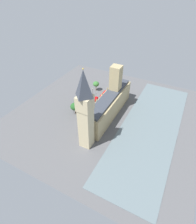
{
  "coord_description": "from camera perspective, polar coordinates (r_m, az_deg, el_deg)",
  "views": [
    {
      "loc": [
        -45.98,
        102.28,
        89.45
      ],
      "look_at": [
        1.0,
        12.07,
        9.51
      ],
      "focal_mm": 29.12,
      "sensor_mm": 36.0,
      "label": 1
    }
  ],
  "objects": [
    {
      "name": "ground_plane",
      "position": [
        143.44,
        2.58,
        -0.46
      ],
      "size": [
        137.67,
        137.67,
        0.0
      ],
      "primitive_type": "plane",
      "color": "#565659"
    },
    {
      "name": "river_thames",
      "position": [
        136.25,
        15.96,
        -4.63
      ],
      "size": [
        38.02,
        123.9,
        0.25
      ],
      "primitive_type": "cube",
      "color": "slate",
      "rests_on": "ground"
    },
    {
      "name": "parliament_building",
      "position": [
        137.97,
        3.71,
        2.85
      ],
      "size": [
        12.59,
        58.82,
        35.98
      ],
      "color": "tan",
      "rests_on": "ground"
    },
    {
      "name": "clock_tower",
      "position": [
        101.68,
        -4.04,
        0.41
      ],
      "size": [
        8.28,
        8.28,
        52.89
      ],
      "color": "#CCBA8E",
      "rests_on": "ground"
    },
    {
      "name": "double_decker_bus_trailing",
      "position": [
        159.93,
        1.81,
        5.27
      ],
      "size": [
        2.69,
        10.51,
        4.75
      ],
      "rotation": [
        0.0,
        0.0,
        -0.0
      ],
      "color": "red",
      "rests_on": "ground"
    },
    {
      "name": "double_decker_bus_under_trees",
      "position": [
        151.54,
        -1.18,
        3.2
      ],
      "size": [
        3.26,
        10.65,
        4.75
      ],
      "rotation": [
        0.0,
        0.0,
        0.07
      ],
      "color": "#B20C0F",
      "rests_on": "ground"
    },
    {
      "name": "car_dark_green_corner",
      "position": [
        145.56,
        -2.61,
        0.64
      ],
      "size": [
        1.99,
        4.08,
        1.74
      ],
      "rotation": [
        0.0,
        0.0,
        3.12
      ],
      "color": "#19472D",
      "rests_on": "ground"
    },
    {
      "name": "car_blue_far_end",
      "position": [
        136.92,
        -5.02,
        -2.32
      ],
      "size": [
        1.94,
        4.44,
        1.74
      ],
      "rotation": [
        0.0,
        0.0,
        0.01
      ],
      "color": "navy",
      "rests_on": "ground"
    },
    {
      "name": "pedestrian_midblock",
      "position": [
        145.26,
        -0.01,
        0.51
      ],
      "size": [
        0.62,
        0.53,
        1.61
      ],
      "rotation": [
        0.0,
        0.0,
        4.51
      ],
      "color": "gray",
      "rests_on": "ground"
    },
    {
      "name": "plane_tree_opposite_hall",
      "position": [
        168.58,
        -0.62,
        8.78
      ],
      "size": [
        5.59,
        5.59,
        9.18
      ],
      "color": "brown",
      "rests_on": "ground"
    },
    {
      "name": "plane_tree_by_river_gate",
      "position": [
        145.88,
        -6.22,
        3.65
      ],
      "size": [
        6.93,
        6.93,
        10.29
      ],
      "color": "brown",
      "rests_on": "ground"
    },
    {
      "name": "plane_tree_near_tower",
      "position": [
        149.92,
        -4.97,
        4.35
      ],
      "size": [
        5.83,
        5.83,
        8.88
      ],
      "color": "brown",
      "rests_on": "ground"
    },
    {
      "name": "plane_tree_kerbside",
      "position": [
        140.33,
        -7.31,
        1.72
      ],
      "size": [
        6.77,
        6.77,
        9.7
      ],
      "color": "brown",
      "rests_on": "ground"
    },
    {
      "name": "street_lamp_leading",
      "position": [
        162.73,
        -1.7,
        6.78
      ],
      "size": [
        0.56,
        0.56,
        6.86
      ],
      "color": "black",
      "rests_on": "ground"
    },
    {
      "name": "street_lamp_slot_10",
      "position": [
        141.14,
        -7.64,
        0.72
      ],
      "size": [
        0.56,
        0.56,
        6.3
      ],
      "color": "black",
      "rests_on": "ground"
    }
  ]
}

